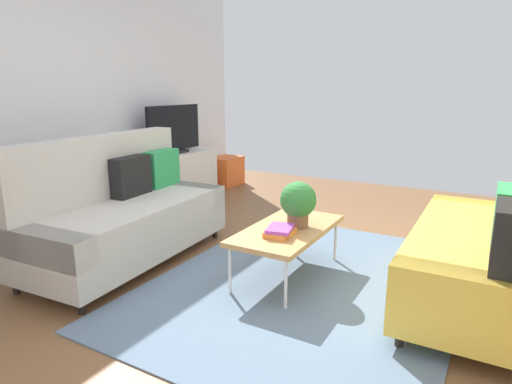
# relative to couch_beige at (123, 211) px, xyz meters

# --- Properties ---
(ground_plane) EXTENTS (7.68, 7.68, 0.00)m
(ground_plane) POSITION_rel_couch_beige_xyz_m (0.39, -1.43, -0.45)
(ground_plane) COLOR brown
(wall_far) EXTENTS (6.40, 0.12, 2.90)m
(wall_far) POSITION_rel_couch_beige_xyz_m (0.39, 1.37, 1.00)
(wall_far) COLOR silver
(wall_far) RESTS_ON ground_plane
(area_rug) EXTENTS (2.90, 2.20, 0.01)m
(area_rug) POSITION_rel_couch_beige_xyz_m (0.34, -1.62, -0.44)
(area_rug) COLOR slate
(area_rug) RESTS_ON ground_plane
(couch_beige) EXTENTS (1.95, 0.96, 1.10)m
(couch_beige) POSITION_rel_couch_beige_xyz_m (0.00, 0.00, 0.00)
(couch_beige) COLOR #B2ADA3
(couch_beige) RESTS_ON ground_plane
(couch_green) EXTENTS (1.91, 0.86, 1.10)m
(couch_green) POSITION_rel_couch_beige_xyz_m (0.67, -2.84, 0.00)
(couch_green) COLOR gold
(couch_green) RESTS_ON ground_plane
(coffee_table) EXTENTS (1.10, 0.56, 0.42)m
(coffee_table) POSITION_rel_couch_beige_xyz_m (0.39, -1.42, -0.05)
(coffee_table) COLOR #B7844C
(coffee_table) RESTS_ON ground_plane
(tv_console) EXTENTS (1.40, 0.44, 0.64)m
(tv_console) POSITION_rel_couch_beige_xyz_m (1.91, 1.03, -0.13)
(tv_console) COLOR silver
(tv_console) RESTS_ON ground_plane
(tv) EXTENTS (1.00, 0.20, 0.64)m
(tv) POSITION_rel_couch_beige_xyz_m (1.91, 1.01, 0.51)
(tv) COLOR black
(tv) RESTS_ON tv_console
(storage_trunk) EXTENTS (0.52, 0.40, 0.44)m
(storage_trunk) POSITION_rel_couch_beige_xyz_m (3.01, 0.93, -0.23)
(storage_trunk) COLOR orange
(storage_trunk) RESTS_ON ground_plane
(potted_plant) EXTENTS (0.29, 0.29, 0.37)m
(potted_plant) POSITION_rel_couch_beige_xyz_m (0.46, -1.48, 0.18)
(potted_plant) COLOR brown
(potted_plant) RESTS_ON coffee_table
(table_book_0) EXTENTS (0.24, 0.19, 0.04)m
(table_book_0) POSITION_rel_couch_beige_xyz_m (0.19, -1.45, -0.01)
(table_book_0) COLOR orange
(table_book_0) RESTS_ON coffee_table
(table_book_1) EXTENTS (0.27, 0.23, 0.03)m
(table_book_1) POSITION_rel_couch_beige_xyz_m (0.19, -1.45, 0.03)
(table_book_1) COLOR purple
(table_book_1) RESTS_ON table_book_0
(vase_0) EXTENTS (0.14, 0.14, 0.20)m
(vase_0) POSITION_rel_couch_beige_xyz_m (1.33, 1.08, 0.29)
(vase_0) COLOR #4C72B2
(vase_0) RESTS_ON tv_console
(vase_1) EXTENTS (0.13, 0.13, 0.16)m
(vase_1) POSITION_rel_couch_beige_xyz_m (1.53, 1.08, 0.27)
(vase_1) COLOR #4C72B2
(vase_1) RESTS_ON tv_console
(bottle_0) EXTENTS (0.06, 0.06, 0.19)m
(bottle_0) POSITION_rel_couch_beige_xyz_m (1.72, 0.99, 0.29)
(bottle_0) COLOR purple
(bottle_0) RESTS_ON tv_console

